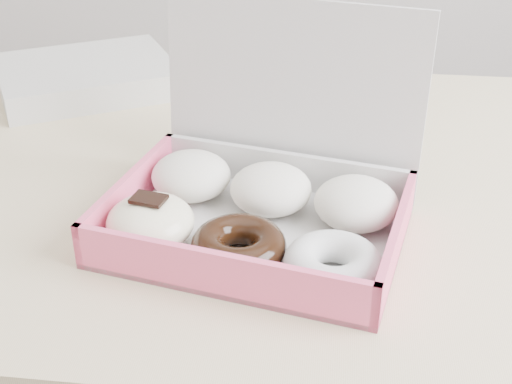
# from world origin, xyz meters

# --- Properties ---
(table) EXTENTS (1.20, 0.80, 0.75)m
(table) POSITION_xyz_m (0.00, 0.00, 0.67)
(table) COLOR #D0B989
(table) RESTS_ON ground
(donut_box) EXTENTS (0.37, 0.33, 0.24)m
(donut_box) POSITION_xyz_m (0.10, -0.14, 0.79)
(donut_box) COLOR silver
(donut_box) RESTS_ON table
(newspapers) EXTENTS (0.35, 0.33, 0.04)m
(newspapers) POSITION_xyz_m (-0.23, 0.26, 0.77)
(newspapers) COLOR beige
(newspapers) RESTS_ON table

